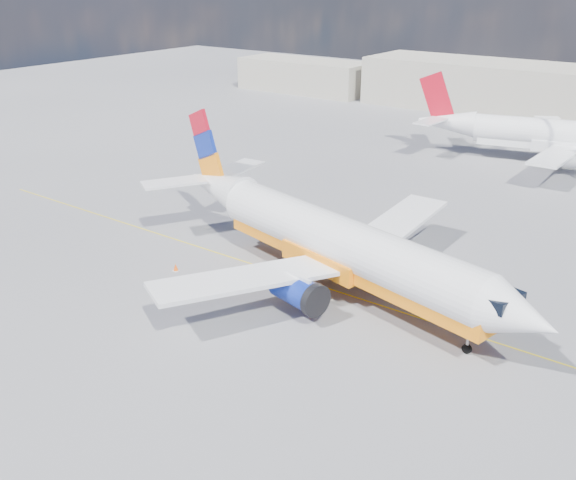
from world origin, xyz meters
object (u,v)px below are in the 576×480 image
Objects in this scene: main_jet at (333,242)px; traffic_cone at (176,267)px; second_jet at (561,136)px; gse_tug at (422,274)px.

main_jet reaches higher than traffic_cone.
traffic_cone is at bearing -143.22° from main_jet.
second_jet is 52.35m from traffic_cone.
second_jet is at bearing 72.18° from traffic_cone.
traffic_cone is (-15.99, -49.74, -3.16)m from second_jet.
second_jet reaches higher than gse_tug.
gse_tug is (5.24, 4.44, -2.87)m from main_jet.
gse_tug is 4.35× the size of traffic_cone.
second_jet is 40.38m from gse_tug.
second_jet is (4.48, 44.72, -0.22)m from main_jet.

